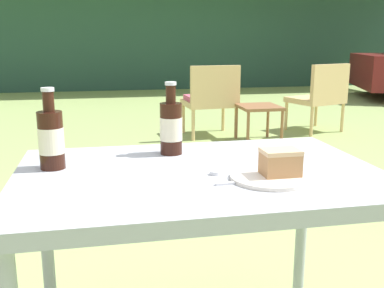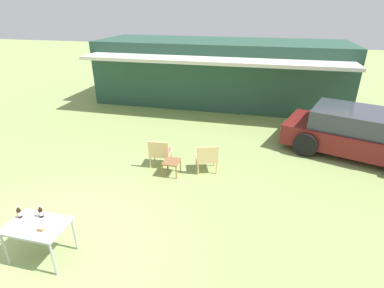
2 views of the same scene
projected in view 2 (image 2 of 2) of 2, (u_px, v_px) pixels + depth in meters
ground_plane at (45, 256)px, 5.17m from camera, size 60.00×60.00×0.00m
cabin_building at (220, 72)px, 12.96m from camera, size 10.32×4.47×2.60m
parked_car at (358, 133)px, 8.51m from camera, size 4.40×3.01×1.29m
wicker_chair_cushioned at (160, 152)px, 7.90m from camera, size 0.57×0.51×0.77m
wicker_chair_plain at (207, 157)px, 7.62m from camera, size 0.65×0.61×0.77m
garden_side_table at (172, 163)px, 7.55m from camera, size 0.40×0.44×0.38m
patio_table at (37, 228)px, 4.91m from camera, size 0.98×0.66×0.69m
cake_on_plate at (40, 230)px, 4.73m from camera, size 0.20×0.20×0.08m
cola_bottle_near at (41, 213)px, 5.02m from camera, size 0.07×0.07×0.22m
cola_bottle_far at (19, 213)px, 5.01m from camera, size 0.07×0.07×0.22m
fork at (36, 231)px, 4.74m from camera, size 0.19×0.02×0.01m
loose_bottle_cap at (36, 227)px, 4.83m from camera, size 0.03×0.03×0.01m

